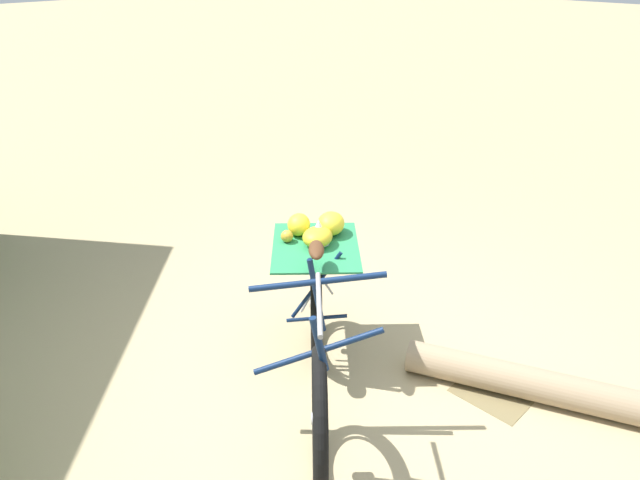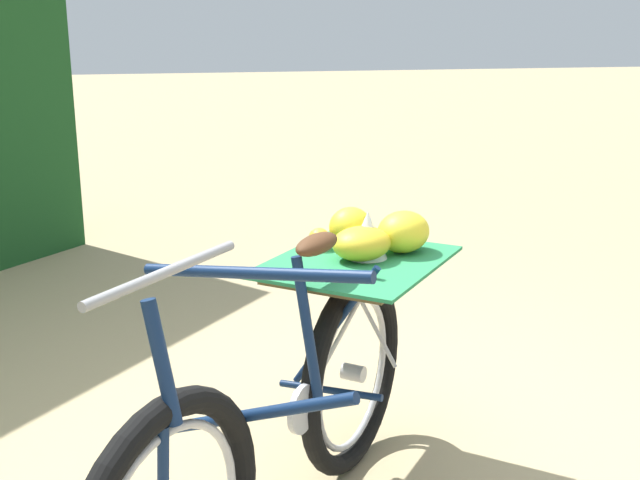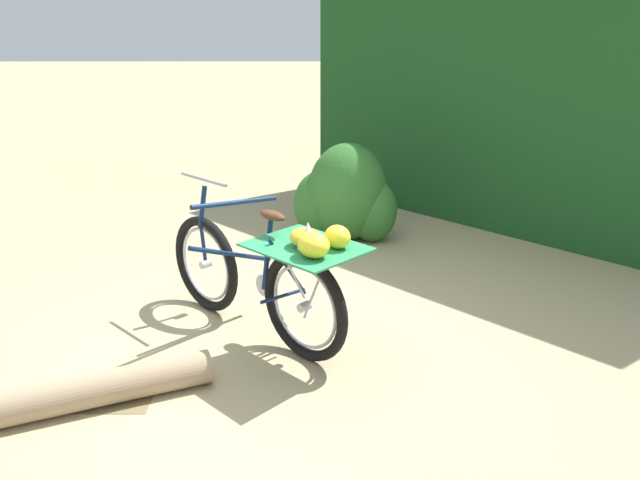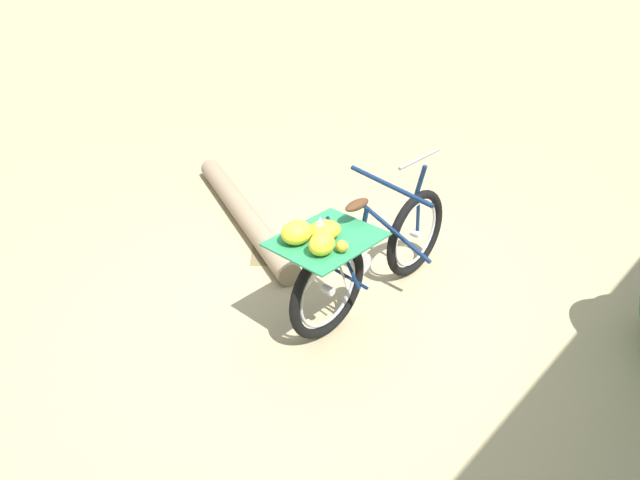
{
  "view_description": "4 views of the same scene",
  "coord_description": "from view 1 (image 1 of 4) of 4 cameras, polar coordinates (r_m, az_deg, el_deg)",
  "views": [
    {
      "loc": [
        -2.14,
        2.12,
        2.46
      ],
      "look_at": [
        0.2,
        -0.29,
        0.77
      ],
      "focal_mm": 32.81,
      "sensor_mm": 36.0,
      "label": 1
    },
    {
      "loc": [
        -2.27,
        0.67,
        1.54
      ],
      "look_at": [
        0.18,
        -0.08,
        0.86
      ],
      "focal_mm": 43.55,
      "sensor_mm": 36.0,
      "label": 2
    },
    {
      "loc": [
        0.22,
        -3.8,
        2.09
      ],
      "look_at": [
        0.24,
        -0.15,
        0.8
      ],
      "focal_mm": 35.21,
      "sensor_mm": 36.0,
      "label": 3
    },
    {
      "loc": [
        3.26,
        -0.35,
        2.59
      ],
      "look_at": [
        0.3,
        -0.25,
        0.86
      ],
      "focal_mm": 31.47,
      "sensor_mm": 36.0,
      "label": 4
    }
  ],
  "objects": [
    {
      "name": "fallen_log",
      "position": [
        3.9,
        26.47,
        -13.95
      ],
      "size": [
        2.28,
        1.12,
        0.2
      ],
      "primitive_type": "cylinder",
      "rotation": [
        0.0,
        1.57,
        0.4
      ],
      "color": "#9E8466",
      "rests_on": "ground_plane"
    },
    {
      "name": "leaf_litter_patch",
      "position": [
        3.87,
        16.56,
        -14.09
      ],
      "size": [
        0.44,
        0.36,
        0.01
      ],
      "primitive_type": "cube",
      "color": "olive",
      "rests_on": "ground_plane"
    },
    {
      "name": "ground_plane",
      "position": [
        3.89,
        -0.9,
        -12.6
      ],
      "size": [
        60.0,
        60.0,
        0.0
      ],
      "primitive_type": "plane",
      "color": "tan"
    },
    {
      "name": "bicycle",
      "position": [
        3.47,
        -0.28,
        -8.03
      ],
      "size": [
        1.48,
        1.46,
        1.03
      ],
      "rotation": [
        0.0,
        0.0,
        2.37
      ],
      "color": "black",
      "rests_on": "ground_plane"
    }
  ]
}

